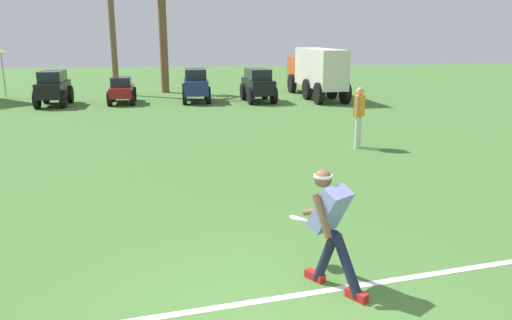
% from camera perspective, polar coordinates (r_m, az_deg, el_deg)
% --- Properties ---
extents(field_line_paint, '(20.51, 3.18, 0.01)m').
position_cam_1_polar(field_line_paint, '(5.80, 1.62, -15.64)').
color(field_line_paint, white).
rests_on(field_line_paint, ground_plane).
extents(frisbee_thrower, '(0.61, 1.08, 1.40)m').
position_cam_1_polar(frisbee_thrower, '(5.81, 8.49, -7.15)').
color(frisbee_thrower, '#191E38').
rests_on(frisbee_thrower, ground_plane).
extents(frisbee_in_flight, '(0.33, 0.34, 0.11)m').
position_cam_1_polar(frisbee_in_flight, '(6.43, 4.98, -6.73)').
color(frisbee_in_flight, white).
extents(teammate_near_sideline, '(0.36, 0.44, 1.56)m').
position_cam_1_polar(teammate_near_sideline, '(13.05, 11.70, 5.43)').
color(teammate_near_sideline, silver).
rests_on(teammate_near_sideline, ground_plane).
extents(parked_car_slot_a, '(1.23, 2.38, 1.40)m').
position_cam_1_polar(parked_car_slot_a, '(21.99, -22.16, 7.71)').
color(parked_car_slot_a, black).
rests_on(parked_car_slot_a, ground_plane).
extents(parked_car_slot_b, '(1.18, 2.24, 1.10)m').
position_cam_1_polar(parked_car_slot_b, '(21.83, -15.09, 7.76)').
color(parked_car_slot_b, maroon).
rests_on(parked_car_slot_b, ground_plane).
extents(parked_car_slot_c, '(1.17, 2.36, 1.40)m').
position_cam_1_polar(parked_car_slot_c, '(21.70, -6.92, 8.58)').
color(parked_car_slot_c, navy).
rests_on(parked_car_slot_c, ground_plane).
extents(parked_car_slot_d, '(1.35, 2.43, 1.40)m').
position_cam_1_polar(parked_car_slot_d, '(21.57, 0.23, 8.65)').
color(parked_car_slot_d, black).
rests_on(parked_car_slot_d, ground_plane).
extents(box_truck, '(1.66, 5.96, 2.20)m').
position_cam_1_polar(box_truck, '(23.14, 6.89, 10.16)').
color(box_truck, '#CC4C19').
rests_on(box_truck, ground_plane).
extents(palm_tree_far_left, '(3.08, 3.09, 7.01)m').
position_cam_1_polar(palm_tree_far_left, '(24.91, -16.33, 16.89)').
color(palm_tree_far_left, brown).
rests_on(palm_tree_far_left, ground_plane).
extents(palm_tree_left_of_centre, '(3.59, 3.39, 5.28)m').
position_cam_1_polar(palm_tree_left_of_centre, '(25.26, -10.60, 14.62)').
color(palm_tree_left_of_centre, brown).
rests_on(palm_tree_left_of_centre, ground_plane).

